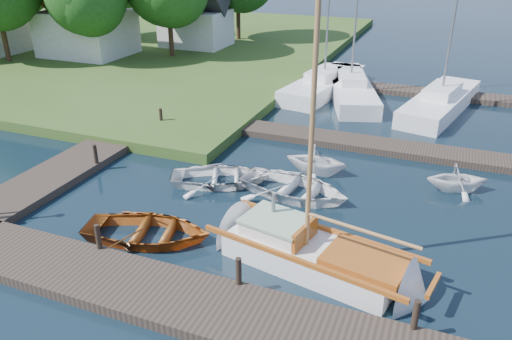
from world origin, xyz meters
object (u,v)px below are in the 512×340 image
at_px(house_a, 86,21).
at_px(marina_boat_2, 441,101).
at_px(mooring_post_3, 416,315).
at_px(marina_boat_0, 324,83).
at_px(sailboat, 317,257).
at_px(dinghy, 147,228).
at_px(tender_c, 294,185).
at_px(mooring_post_5, 161,116).
at_px(tender_d, 458,176).
at_px(mooring_post_2, 239,271).
at_px(house_c, 196,20).
at_px(mooring_post_4, 95,154).
at_px(mooring_post_1, 98,237).
at_px(tender_a, 221,175).
at_px(tender_b, 317,158).
at_px(marina_boat_1, 350,86).

bearing_deg(house_a, marina_boat_2, -6.25).
relative_size(mooring_post_3, marina_boat_0, 0.07).
xyz_separation_m(sailboat, house_a, (-23.13, 19.13, 2.62)).
relative_size(dinghy, tender_c, 0.97).
relative_size(tender_c, house_a, 0.66).
bearing_deg(mooring_post_5, dinghy, -61.09).
height_order(sailboat, tender_d, sailboat).
bearing_deg(tender_c, mooring_post_2, -168.07).
bearing_deg(house_c, mooring_post_3, -53.47).
height_order(mooring_post_4, tender_d, tender_d).
distance_m(marina_boat_0, marina_boat_2, 6.95).
bearing_deg(marina_boat_2, house_c, 78.56).
xyz_separation_m(mooring_post_3, house_a, (-26.00, 21.00, 2.26)).
height_order(mooring_post_4, marina_boat_2, marina_boat_2).
bearing_deg(mooring_post_2, tender_c, 93.22).
height_order(mooring_post_4, mooring_post_5, same).
height_order(mooring_post_1, tender_a, mooring_post_1).
xyz_separation_m(mooring_post_1, tender_a, (1.25, 5.72, -0.31)).
height_order(mooring_post_4, tender_b, tender_b).
relative_size(mooring_post_2, mooring_post_4, 1.00).
height_order(mooring_post_5, marina_boat_1, marina_boat_1).
relative_size(sailboat, tender_b, 3.95).
bearing_deg(house_a, tender_a, -39.94).
relative_size(dinghy, house_c, 0.77).
relative_size(mooring_post_1, dinghy, 0.20).
relative_size(mooring_post_1, tender_b, 0.32).
distance_m(sailboat, tender_a, 6.22).
height_order(mooring_post_1, tender_c, mooring_post_1).
xyz_separation_m(dinghy, marina_boat_2, (7.77, 16.88, 0.15)).
height_order(mooring_post_5, tender_d, tender_d).
bearing_deg(marina_boat_0, house_a, 94.36).
distance_m(tender_d, marina_boat_1, 12.44).
relative_size(mooring_post_4, house_c, 0.15).
bearing_deg(tender_d, mooring_post_4, 86.05).
relative_size(mooring_post_2, house_c, 0.15).
height_order(tender_b, tender_d, tender_b).
distance_m(mooring_post_2, marina_boat_2, 18.65).
bearing_deg(marina_boat_0, sailboat, -156.86).
height_order(tender_a, marina_boat_0, marina_boat_0).
relative_size(mooring_post_1, mooring_post_3, 1.00).
xyz_separation_m(dinghy, tender_c, (3.38, 4.50, 0.01)).
relative_size(mooring_post_4, mooring_post_5, 1.00).
distance_m(mooring_post_1, house_c, 29.22).
xyz_separation_m(mooring_post_2, sailboat, (1.63, 1.87, -0.36)).
height_order(mooring_post_2, mooring_post_5, same).
bearing_deg(house_a, sailboat, -39.60).
relative_size(sailboat, house_c, 1.86).
bearing_deg(mooring_post_1, house_c, 112.17).
height_order(tender_c, house_c, house_c).
relative_size(house_a, house_c, 1.19).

